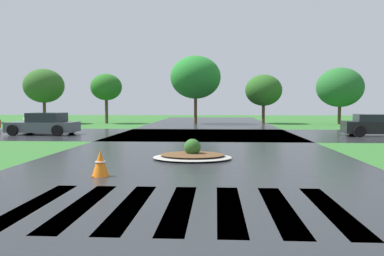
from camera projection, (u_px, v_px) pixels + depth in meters
asphalt_roadway at (196, 161)px, 13.10m from camera, size 10.69×80.00×0.01m
asphalt_cross_road at (205, 134)px, 24.21m from camera, size 90.00×9.62×0.01m
crosswalk_stripes at (179, 207)px, 7.30m from camera, size 5.85×3.45×0.01m
median_island at (192, 155)px, 13.56m from camera, size 2.65×2.15×0.68m
car_white_sedan at (44, 124)px, 24.01m from camera, size 4.02×2.33×1.30m
car_dark_suv at (381, 126)px, 22.94m from camera, size 4.35×2.39×1.24m
drainage_pipe_stack at (42, 124)px, 27.71m from camera, size 2.46×1.03×0.95m
traffic_cone at (100, 163)px, 10.35m from camera, size 0.44×0.44×0.68m
background_treeline at (186, 84)px, 36.58m from camera, size 37.31×4.85×6.12m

